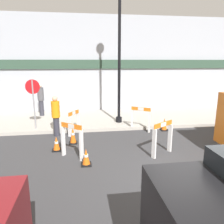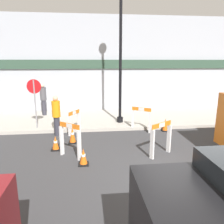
% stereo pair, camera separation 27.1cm
% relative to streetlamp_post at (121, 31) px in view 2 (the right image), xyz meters
% --- Properties ---
extents(ground_plane, '(60.00, 60.00, 0.00)m').
position_rel_streetlamp_post_xyz_m(ground_plane, '(0.94, -5.42, -4.23)').
color(ground_plane, '#38383A').
extents(sidewalk_slab, '(18.00, 3.80, 0.14)m').
position_rel_streetlamp_post_xyz_m(sidewalk_slab, '(0.94, 0.98, -4.16)').
color(sidewalk_slab, '#ADA89E').
rests_on(sidewalk_slab, ground_plane).
extents(storefront_facade, '(18.00, 0.22, 5.50)m').
position_rel_streetlamp_post_xyz_m(storefront_facade, '(0.94, 2.95, -1.48)').
color(storefront_facade, '#A3A8B2').
rests_on(storefront_facade, ground_plane).
extents(streetlamp_post, '(0.44, 0.44, 6.49)m').
position_rel_streetlamp_post_xyz_m(streetlamp_post, '(0.00, 0.00, 0.00)').
color(streetlamp_post, black).
rests_on(streetlamp_post, sidewalk_slab).
extents(stop_sign, '(0.60, 0.07, 2.10)m').
position_rel_streetlamp_post_xyz_m(stop_sign, '(-3.72, -0.53, -2.68)').
color(stop_sign, gray).
rests_on(stop_sign, sidewalk_slab).
extents(barricade_0, '(0.82, 0.59, 1.10)m').
position_rel_streetlamp_post_xyz_m(barricade_0, '(0.80, -3.56, -3.64)').
color(barricade_0, white).
rests_on(barricade_0, ground_plane).
extents(barricade_1, '(0.78, 0.60, 1.06)m').
position_rel_streetlamp_post_xyz_m(barricade_1, '(0.76, -1.07, -3.66)').
color(barricade_1, white).
rests_on(barricade_1, ground_plane).
extents(barricade_2, '(0.50, 0.69, 0.98)m').
position_rel_streetlamp_post_xyz_m(barricade_2, '(-2.07, -1.07, -3.71)').
color(barricade_2, white).
rests_on(barricade_2, ground_plane).
extents(barricade_3, '(0.70, 0.60, 1.11)m').
position_rel_streetlamp_post_xyz_m(barricade_3, '(-2.07, -3.39, -3.64)').
color(barricade_3, white).
rests_on(barricade_3, ground_plane).
extents(traffic_cone_0, '(0.30, 0.30, 0.50)m').
position_rel_streetlamp_post_xyz_m(traffic_cone_0, '(-1.65, -3.95, -3.99)').
color(traffic_cone_0, black).
rests_on(traffic_cone_0, ground_plane).
extents(traffic_cone_1, '(0.30, 0.30, 0.55)m').
position_rel_streetlamp_post_xyz_m(traffic_cone_1, '(1.83, -1.12, -3.97)').
color(traffic_cone_1, black).
rests_on(traffic_cone_1, ground_plane).
extents(traffic_cone_2, '(0.30, 0.30, 0.50)m').
position_rel_streetlamp_post_xyz_m(traffic_cone_2, '(-2.62, -2.74, -4.00)').
color(traffic_cone_2, black).
rests_on(traffic_cone_2, ground_plane).
extents(traffic_cone_3, '(0.30, 0.30, 0.64)m').
position_rel_streetlamp_post_xyz_m(traffic_cone_3, '(-2.09, -2.14, -3.92)').
color(traffic_cone_3, black).
rests_on(traffic_cone_3, ground_plane).
extents(person_worker, '(0.43, 0.43, 1.64)m').
position_rel_streetlamp_post_xyz_m(person_worker, '(-2.77, -1.17, -3.35)').
color(person_worker, '#33333D').
rests_on(person_worker, ground_plane).
extents(person_pedestrian, '(0.41, 0.41, 1.70)m').
position_rel_streetlamp_post_xyz_m(person_pedestrian, '(-3.84, 1.83, -3.17)').
color(person_pedestrian, '#33333D').
rests_on(person_pedestrian, sidewalk_slab).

